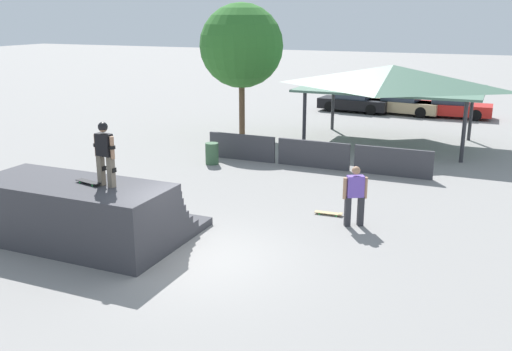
% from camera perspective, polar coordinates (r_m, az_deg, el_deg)
% --- Properties ---
extents(ground_plane, '(160.00, 160.00, 0.00)m').
position_cam_1_polar(ground_plane, '(14.12, -5.68, -8.26)').
color(ground_plane, gray).
extents(quarter_pipe_ramp, '(5.12, 3.72, 1.65)m').
position_cam_1_polar(quarter_pipe_ramp, '(15.55, -16.97, -3.66)').
color(quarter_pipe_ramp, '#38383D').
rests_on(quarter_pipe_ramp, ground).
extents(skater_on_deck, '(0.69, 0.26, 1.61)m').
position_cam_1_polar(skater_on_deck, '(14.32, -14.91, 2.51)').
color(skater_on_deck, '#6B6051').
rests_on(skater_on_deck, quarter_pipe_ramp).
extents(skateboard_on_deck, '(0.83, 0.37, 0.09)m').
position_cam_1_polar(skateboard_on_deck, '(14.82, -16.33, -0.63)').
color(skateboard_on_deck, green).
rests_on(skateboard_on_deck, quarter_pipe_ramp).
extents(bystander_walking, '(0.66, 0.44, 1.73)m').
position_cam_1_polar(bystander_walking, '(16.06, 9.87, -1.74)').
color(bystander_walking, '#2D2D33').
rests_on(bystander_walking, ground).
extents(skateboard_on_ground, '(0.84, 0.24, 0.09)m').
position_cam_1_polar(skateboard_on_ground, '(17.09, 7.36, -3.75)').
color(skateboard_on_ground, green).
rests_on(skateboard_on_ground, ground).
extents(barrier_fence, '(8.99, 0.12, 1.05)m').
position_cam_1_polar(barrier_fence, '(22.18, 5.77, 2.14)').
color(barrier_fence, '#3D3D42').
rests_on(barrier_fence, ground).
extents(pavilion_shelter, '(7.84, 5.36, 3.58)m').
position_cam_1_polar(pavilion_shelter, '(26.49, 13.50, 9.50)').
color(pavilion_shelter, '#2D2D33').
rests_on(pavilion_shelter, ground).
extents(tree_beside_pavilion, '(3.95, 3.95, 6.29)m').
position_cam_1_polar(tree_beside_pavilion, '(27.46, -1.46, 12.83)').
color(tree_beside_pavilion, brown).
rests_on(tree_beside_pavilion, ground).
extents(trash_bin, '(0.52, 0.52, 0.85)m').
position_cam_1_polar(trash_bin, '(22.66, -4.43, 2.21)').
color(trash_bin, '#385B3D').
rests_on(trash_bin, ground).
extents(parked_car_black, '(4.36, 2.00, 1.27)m').
position_cam_1_polar(parked_car_black, '(35.49, 9.77, 7.28)').
color(parked_car_black, black).
rests_on(parked_car_black, ground).
extents(parked_car_tan, '(4.60, 2.26, 1.27)m').
position_cam_1_polar(parked_car_tan, '(35.19, 14.37, 6.94)').
color(parked_car_tan, tan).
rests_on(parked_car_tan, ground).
extents(parked_car_red, '(4.36, 1.80, 1.27)m').
position_cam_1_polar(parked_car_red, '(34.91, 18.99, 6.51)').
color(parked_car_red, red).
rests_on(parked_car_red, ground).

